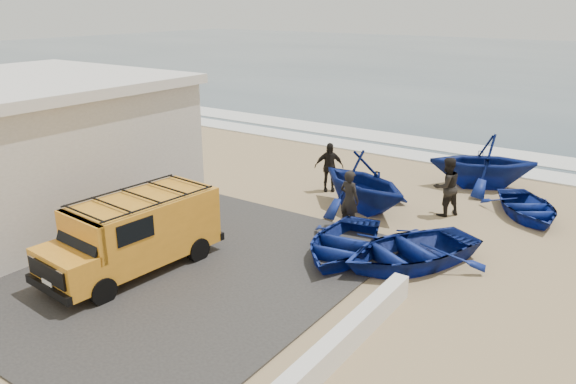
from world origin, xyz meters
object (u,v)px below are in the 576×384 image
Objects in this scene: boat_mid_right at (528,207)px; fisherman_back at (329,167)px; building at (10,148)px; fisherman_front at (349,199)px; boat_near_right at (409,250)px; boat_near_left at (342,243)px; parapet at (337,347)px; boat_mid_left at (363,181)px; boat_far_left at (483,161)px; van at (136,231)px; fisherman_middle at (446,187)px.

fisherman_back reaches higher than boat_mid_right.
building is 5.18× the size of fisherman_front.
fisherman_front is at bearing -179.35° from boat_near_right.
boat_near_left is at bearing -153.77° from boat_mid_right.
parapet is 10.07m from boat_mid_right.
fisherman_back reaches higher than boat_near_right.
boat_mid_left is 5.27m from boat_mid_right.
boat_far_left is 5.70m from fisherman_back.
fisherman_back is at bearing 121.68° from parapet.
boat_mid_right is (13.71, 9.00, -1.83)m from building.
boat_mid_left is (2.66, 7.18, -0.07)m from van.
fisherman_back is (7.15, 7.67, -1.27)m from building.
fisherman_back is at bearing 82.86° from boat_mid_left.
fisherman_front is at bearing -169.92° from boat_mid_right.
parapet is at bearing -71.62° from boat_near_left.
fisherman_middle is (-1.03, 8.69, 0.68)m from parapet.
fisherman_middle reaches higher than parapet.
building reaches higher than boat_near_right.
boat_mid_left is 2.65m from fisherman_middle.
parapet is 10.20m from fisherman_back.
boat_far_left is (-0.92, 12.25, 0.73)m from parapet.
building reaches higher than parapet.
fisherman_front is at bearing 27.72° from building.
building reaches higher than boat_near_left.
parapet is 8.39m from boat_mid_left.
van is 1.32× the size of boat_near_left.
fisherman_front is (-2.52, 1.33, 0.50)m from boat_near_right.
boat_far_left is at bearing 44.18° from building.
boat_mid_left is at bearing -65.71° from fisherman_back.
boat_mid_left is at bearing -66.43° from fisherman_front.
van is (-6.11, 0.44, 0.78)m from parapet.
boat_far_left is 2.13× the size of fisherman_back.
boat_near_right is (5.59, 4.21, -0.64)m from van.
fisherman_front reaches higher than boat_mid_right.
building reaches higher than fisherman_front.
boat_mid_right is 3.18m from boat_far_left.
boat_far_left is (-2.13, 2.26, 0.67)m from boat_mid_right.
boat_near_right is (-0.52, 4.64, 0.14)m from parapet.
fisherman_front is 3.38m from fisherman_middle.
boat_near_right is 7.64m from boat_far_left.
boat_near_left is at bearing 123.52° from fisherman_front.
boat_far_left reaches higher than parapet.
fisherman_back is at bearing 168.71° from boat_near_right.
fisherman_middle is at bearing 62.92° from van.
building is at bearing 175.42° from parapet.
fisherman_front is 0.95× the size of fisherman_middle.
fisherman_middle is (-0.51, 4.05, 0.54)m from boat_near_right.
parapet is 1.58× the size of boat_far_left.
van is 9.69m from fisherman_middle.
boat_near_left is 0.94× the size of boat_far_left.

